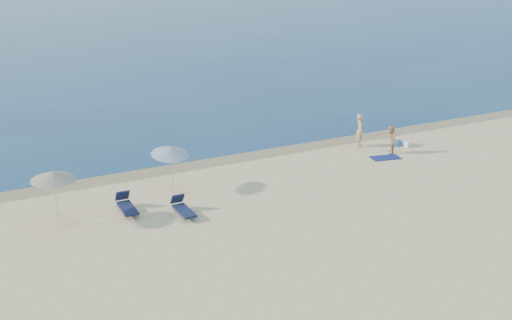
{
  "coord_description": "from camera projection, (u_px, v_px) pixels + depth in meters",
  "views": [
    {
      "loc": [
        -17.46,
        -10.56,
        11.26
      ],
      "look_at": [
        -3.61,
        16.0,
        1.0
      ],
      "focal_mm": 45.0,
      "sensor_mm": 36.0,
      "label": 1
    }
  ],
  "objects": [
    {
      "name": "sea",
      "position": [
        37.0,
        14.0,
        104.02
      ],
      "size": [
        240.0,
        160.0,
        0.01
      ],
      "primitive_type": "cube",
      "color": "navy",
      "rests_on": "ground"
    },
    {
      "name": "wet_sand_strip",
      "position": [
        285.0,
        150.0,
        36.42
      ],
      "size": [
        240.0,
        1.6,
        0.0
      ],
      "primitive_type": "cube",
      "color": "#847254",
      "rests_on": "ground"
    },
    {
      "name": "person_left",
      "position": [
        360.0,
        130.0,
        36.77
      ],
      "size": [
        0.72,
        0.83,
        1.93
      ],
      "primitive_type": "imported",
      "rotation": [
        0.0,
        0.0,
        1.12
      ],
      "color": "tan",
      "rests_on": "ground"
    },
    {
      "name": "person_right",
      "position": [
        391.0,
        140.0,
        35.57
      ],
      "size": [
        0.94,
        0.97,
        1.58
      ],
      "primitive_type": "imported",
      "rotation": [
        0.0,
        0.0,
        -2.2
      ],
      "color": "tan",
      "rests_on": "ground"
    },
    {
      "name": "beach_towel",
      "position": [
        385.0,
        158.0,
        35.07
      ],
      "size": [
        1.75,
        1.2,
        0.03
      ],
      "primitive_type": "cube",
      "rotation": [
        0.0,
        0.0,
        -0.21
      ],
      "color": "#101A50",
      "rests_on": "ground"
    },
    {
      "name": "white_bag",
      "position": [
        408.0,
        144.0,
        36.93
      ],
      "size": [
        0.42,
        0.37,
        0.32
      ],
      "primitive_type": "cube",
      "rotation": [
        0.0,
        0.0,
        0.16
      ],
      "color": "silver",
      "rests_on": "ground"
    },
    {
      "name": "blue_cooler",
      "position": [
        398.0,
        143.0,
        37.09
      ],
      "size": [
        0.43,
        0.31,
        0.3
      ],
      "primitive_type": "cube",
      "rotation": [
        0.0,
        0.0,
        -0.01
      ],
      "color": "#2060AE",
      "rests_on": "ground"
    },
    {
      "name": "umbrella_near",
      "position": [
        170.0,
        151.0,
        29.8
      ],
      "size": [
        2.12,
        2.14,
        2.33
      ],
      "rotation": [
        0.0,
        0.0,
        0.22
      ],
      "color": "silver",
      "rests_on": "ground"
    },
    {
      "name": "umbrella_far",
      "position": [
        53.0,
        176.0,
        26.24
      ],
      "size": [
        1.85,
        1.87,
        2.42
      ],
      "rotation": [
        0.0,
        0.0,
        -0.02
      ],
      "color": "silver",
      "rests_on": "ground"
    },
    {
      "name": "lounger_left",
      "position": [
        127.0,
        206.0,
        27.97
      ],
      "size": [
        0.65,
        1.85,
        0.81
      ],
      "rotation": [
        0.0,
        0.0,
        -0.03
      ],
      "color": "#141A39",
      "rests_on": "ground"
    },
    {
      "name": "lounger_right",
      "position": [
        183.0,
        209.0,
        27.71
      ],
      "size": [
        0.58,
        1.75,
        0.77
      ],
      "rotation": [
        0.0,
        0.0,
        0.01
      ],
      "color": "#151B39",
      "rests_on": "ground"
    }
  ]
}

